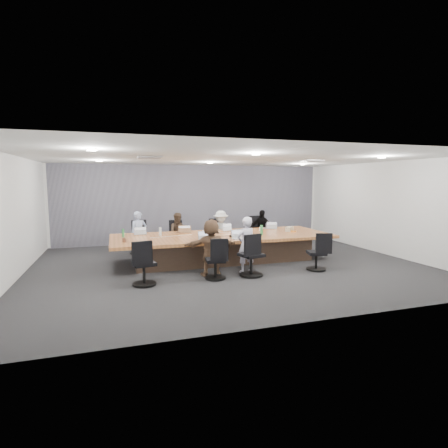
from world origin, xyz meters
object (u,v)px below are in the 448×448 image
object	(u,v)px
person_1	(179,233)
canvas_bag	(290,229)
chair_4	(144,267)
bottle_clear	(160,231)
conference_table	(223,247)
laptop_2	(226,230)
chair_7	(316,256)
person_6	(246,245)
laptop_1	(182,232)
person_0	(139,234)
laptop_5	(205,240)
bottle_green_right	(262,230)
stapler	(232,236)
chair_0	(138,240)
person_5	(211,247)
person_3	(261,229)
laptop_6	(238,239)
laptop_0	(140,234)
snack_packet	(293,231)
person_2	(221,231)
chair_2	(218,237)
bottle_green_left	(123,233)
mug_brown	(124,240)
chair_1	(177,239)
chair_6	(251,258)

from	to	relation	value
person_1	canvas_bag	bearing A→B (deg)	-17.63
chair_4	bottle_clear	size ratio (longest dim) A/B	3.42
conference_table	laptop_2	bearing A→B (deg)	66.14
chair_7	person_1	world-z (taller)	person_1
person_6	bottle_clear	size ratio (longest dim) A/B	5.93
person_1	laptop_1	size ratio (longest dim) A/B	3.55
person_0	laptop_2	bearing A→B (deg)	-26.08
laptop_5	laptop_2	bearing A→B (deg)	54.72
bottle_green_right	stapler	xyz separation A→B (m)	(-0.89, -0.09, -0.11)
chair_0	person_5	size ratio (longest dim) A/B	0.62
person_5	person_3	bearing A→B (deg)	-126.89
conference_table	laptop_6	world-z (taller)	laptop_6
laptop_0	bottle_clear	bearing A→B (deg)	135.13
laptop_1	person_6	xyz separation A→B (m)	(1.16, -2.15, -0.07)
person_3	laptop_2	bearing A→B (deg)	-154.70
laptop_1	snack_packet	world-z (taller)	snack_packet
laptop_0	person_2	size ratio (longest dim) A/B	0.26
chair_2	chair_7	size ratio (longest dim) A/B	1.06
person_6	canvas_bag	world-z (taller)	person_6
laptop_5	bottle_green_left	bearing A→B (deg)	147.58
laptop_0	snack_packet	xyz separation A→B (m)	(4.31, -0.90, 0.01)
laptop_1	mug_brown	size ratio (longest dim) A/B	3.20
laptop_2	person_5	xyz separation A→B (m)	(-1.06, -2.15, -0.08)
chair_0	laptop_5	bearing A→B (deg)	108.39
chair_2	laptop_0	bearing A→B (deg)	26.00
laptop_2	snack_packet	distance (m)	1.99
mug_brown	bottle_clear	bearing A→B (deg)	39.16
conference_table	laptop_5	size ratio (longest dim) A/B	19.76
chair_0	chair_4	world-z (taller)	chair_0
chair_4	bottle_green_left	xyz separation A→B (m)	(-0.35, 2.06, 0.46)
laptop_6	laptop_2	bearing A→B (deg)	74.14
person_0	bottle_clear	xyz separation A→B (m)	(0.50, -1.00, 0.19)
conference_table	bottle_green_left	bearing A→B (deg)	172.37
chair_0	chair_1	xyz separation A→B (m)	(1.19, 0.00, -0.03)
bottle_clear	chair_7	bearing A→B (deg)	-29.73
person_6	bottle_clear	world-z (taller)	person_6
chair_4	person_6	world-z (taller)	person_6
chair_7	laptop_2	xyz separation A→B (m)	(-1.55, 2.50, 0.38)
person_1	laptop_1	distance (m)	0.56
chair_1	person_3	distance (m)	2.78
conference_table	person_6	bearing A→B (deg)	-83.06
person_6	laptop_2	bearing A→B (deg)	-108.08
conference_table	bottle_clear	distance (m)	1.77
conference_table	chair_4	xyz separation A→B (m)	(-2.30, -1.70, -0.01)
person_2	stapler	bearing A→B (deg)	-88.33
person_3	bottle_green_right	size ratio (longest dim) A/B	4.70
person_5	laptop_5	xyz separation A→B (m)	(0.00, 0.55, 0.08)
chair_1	laptop_2	world-z (taller)	chair_1
chair_4	chair_6	world-z (taller)	chair_6
bottle_clear	bottle_green_left	bearing A→B (deg)	179.61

